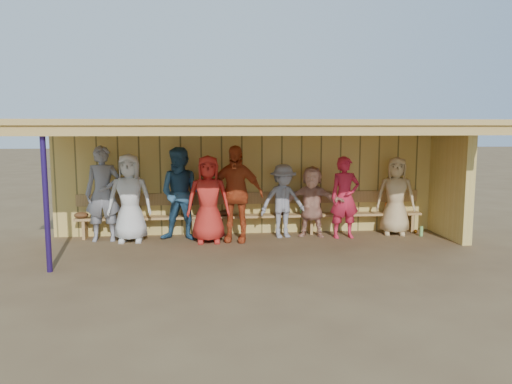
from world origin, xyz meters
TOP-DOWN VIEW (x-y plane):
  - ground at (0.00, 0.00)m, footprint 90.00×90.00m
  - player_a at (-3.14, 0.81)m, footprint 0.73×0.49m
  - player_b at (-2.59, 0.70)m, footprint 0.89×0.58m
  - player_c at (-1.52, 0.74)m, footprint 1.08×0.92m
  - player_d at (-0.42, 0.52)m, footprint 1.25×0.75m
  - player_e at (0.63, 0.77)m, footprint 1.12×0.78m
  - player_f at (1.26, 0.81)m, footprint 1.49×0.86m
  - player_g at (1.93, 0.60)m, footprint 0.66×0.46m
  - player_h at (3.14, 0.81)m, footprint 0.96×0.77m
  - player_extra at (-0.97, 0.46)m, footprint 0.88×0.58m
  - dugout_structure at (0.39, 0.69)m, footprint 8.80×3.20m
  - bench at (0.00, 1.12)m, footprint 7.60×0.34m
  - dugout_equipment at (-0.38, 0.99)m, footprint 7.49×0.62m

SIDE VIEW (x-z plane):
  - ground at x=0.00m, z-range 0.00..0.00m
  - dugout_equipment at x=-0.38m, z-range 0.09..0.89m
  - bench at x=0.00m, z-range 0.06..0.99m
  - player_f at x=1.26m, z-range 0.00..1.53m
  - player_e at x=0.63m, z-range 0.00..1.58m
  - player_h at x=3.14m, z-range 0.00..1.72m
  - player_g at x=1.93m, z-range 0.00..1.75m
  - player_extra at x=-0.97m, z-range 0.00..1.80m
  - player_b at x=-2.59m, z-range 0.00..1.83m
  - player_c at x=-1.52m, z-range 0.00..1.95m
  - player_a at x=-3.14m, z-range 0.00..1.99m
  - player_d at x=-0.42m, z-range 0.00..2.00m
  - dugout_structure at x=0.39m, z-range 0.44..2.94m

